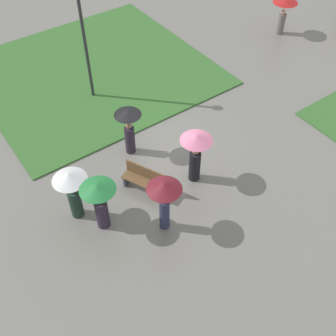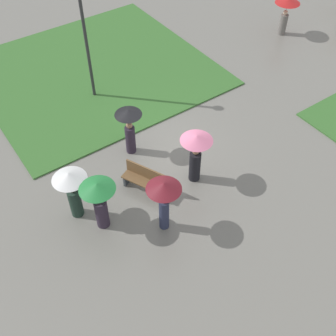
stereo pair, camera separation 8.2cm
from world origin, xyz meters
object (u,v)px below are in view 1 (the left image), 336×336
at_px(crowd_person_white, 72,188).
at_px(park_bench, 146,180).
at_px(crowd_person_black, 129,126).
at_px(crowd_person_maroon, 164,195).
at_px(crowd_person_pink, 196,151).
at_px(crowd_person_green, 99,199).
at_px(lone_walker_mid_plaza, 284,8).
at_px(lamp_post, 83,28).

bearing_deg(crowd_person_white, park_bench, -34.12).
distance_m(crowd_person_black, crowd_person_white, 3.15).
distance_m(park_bench, crowd_person_black, 2.04).
height_order(crowd_person_white, crowd_person_maroon, crowd_person_maroon).
bearing_deg(crowd_person_pink, crowd_person_black, -27.49).
xyz_separation_m(park_bench, crowd_person_maroon, (1.53, -0.36, 0.98)).
xyz_separation_m(park_bench, crowd_person_white, (-0.40, -2.27, 0.78)).
bearing_deg(crowd_person_green, lone_walker_mid_plaza, -38.42).
bearing_deg(crowd_person_black, crowd_person_green, 179.50).
xyz_separation_m(crowd_person_black, crowd_person_white, (1.41, -2.82, 0.05)).
bearing_deg(crowd_person_black, lamp_post, 38.83).
bearing_deg(crowd_person_maroon, park_bench, 15.31).
xyz_separation_m(crowd_person_green, crowd_person_white, (-0.81, -0.45, 0.02)).
bearing_deg(crowd_person_maroon, crowd_person_black, 13.35).
height_order(lamp_post, crowd_person_pink, lamp_post).
height_order(crowd_person_maroon, crowd_person_pink, crowd_person_maroon).
height_order(park_bench, crowd_person_black, crowd_person_black).
relative_size(crowd_person_green, crowd_person_white, 1.01).
distance_m(lamp_post, crowd_person_maroon, 7.27).
distance_m(crowd_person_green, crowd_person_white, 0.93).
distance_m(crowd_person_black, crowd_person_maroon, 3.47).
height_order(crowd_person_green, crowd_person_white, crowd_person_green).
bearing_deg(crowd_person_black, crowd_person_white, 162.87).
distance_m(lamp_post, crowd_person_green, 6.73).
height_order(crowd_person_black, crowd_person_green, crowd_person_black).
bearing_deg(crowd_person_pink, crowd_person_maroon, 66.62).
distance_m(crowd_person_green, crowd_person_maroon, 1.85).
bearing_deg(crowd_person_green, crowd_person_white, 59.33).
bearing_deg(crowd_person_pink, crowd_person_white, 25.36).
bearing_deg(crowd_person_green, crowd_person_pink, -61.49).
bearing_deg(lone_walker_mid_plaza, crowd_person_black, -67.42).
xyz_separation_m(crowd_person_black, crowd_person_maroon, (3.35, -0.90, 0.25)).
height_order(lamp_post, crowd_person_maroon, lamp_post).
distance_m(lamp_post, lone_walker_mid_plaza, 10.04).
relative_size(crowd_person_white, crowd_person_maroon, 0.94).
xyz_separation_m(park_bench, crowd_person_pink, (0.50, 1.57, 0.78)).
xyz_separation_m(crowd_person_white, crowd_person_pink, (0.90, 3.85, 0.00)).
relative_size(crowd_person_white, lone_walker_mid_plaza, 1.03).
xyz_separation_m(lamp_post, crowd_person_maroon, (6.96, -1.37, -1.57)).
bearing_deg(lone_walker_mid_plaza, crowd_person_white, -64.78).
bearing_deg(crowd_person_pink, lamp_post, -46.02).
relative_size(park_bench, crowd_person_green, 0.87).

